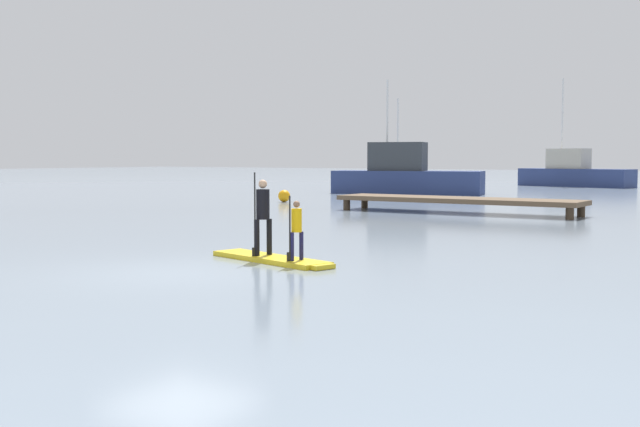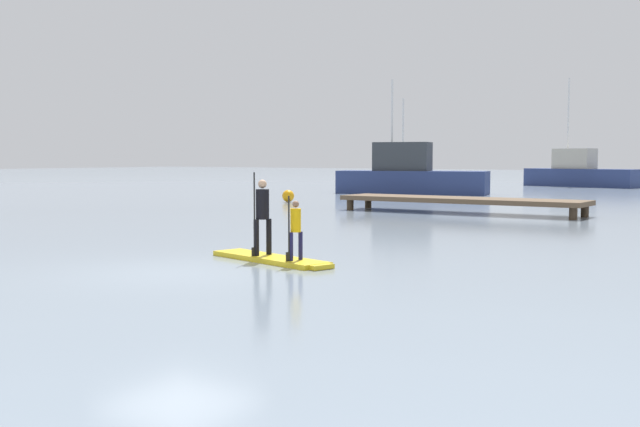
% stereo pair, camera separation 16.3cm
% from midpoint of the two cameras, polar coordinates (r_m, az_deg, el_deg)
% --- Properties ---
extents(ground_plane, '(240.00, 240.00, 0.00)m').
position_cam_midpoint_polar(ground_plane, '(14.57, -10.02, -4.32)').
color(ground_plane, gray).
extents(paddleboard_near, '(3.31, 1.48, 0.10)m').
position_cam_midpoint_polar(paddleboard_near, '(15.94, -3.28, -3.36)').
color(paddleboard_near, gold).
rests_on(paddleboard_near, ground).
extents(paddler_adult, '(0.34, 0.49, 1.73)m').
position_cam_midpoint_polar(paddler_adult, '(16.08, -3.98, 0.11)').
color(paddler_adult, black).
rests_on(paddler_adult, paddleboard_near).
extents(paddler_child_solo, '(0.25, 0.40, 1.28)m').
position_cam_midpoint_polar(paddler_child_solo, '(15.26, -1.52, -0.98)').
color(paddler_child_solo, '#19194C').
rests_on(paddler_child_solo, paddleboard_near).
extents(fishing_boat_green_midground, '(6.62, 3.65, 6.37)m').
position_cam_midpoint_polar(fishing_boat_green_midground, '(56.32, 5.90, 2.75)').
color(fishing_boat_green_midground, silver).
rests_on(fishing_boat_green_midground, ground).
extents(motor_boat_small_navy, '(9.06, 4.45, 6.71)m').
position_cam_midpoint_polar(motor_boat_small_navy, '(45.90, 6.73, 2.78)').
color(motor_boat_small_navy, navy).
rests_on(motor_boat_small_navy, ground).
extents(trawler_grey_distant, '(8.69, 4.06, 7.97)m').
position_cam_midpoint_polar(trawler_grey_distant, '(59.95, 18.64, 2.83)').
color(trawler_grey_distant, navy).
rests_on(trawler_grey_distant, ground).
extents(floating_dock, '(9.59, 2.05, 0.60)m').
position_cam_midpoint_polar(floating_dock, '(30.08, 10.42, 0.97)').
color(floating_dock, brown).
rests_on(floating_dock, ground).
extents(mooring_buoy_near, '(0.58, 0.58, 0.58)m').
position_cam_midpoint_polar(mooring_buoy_near, '(37.09, -2.23, 1.30)').
color(mooring_buoy_near, orange).
rests_on(mooring_buoy_near, ground).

